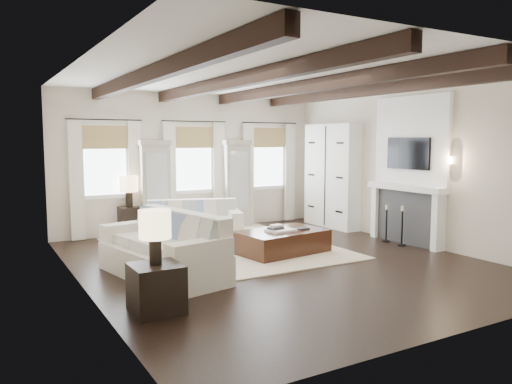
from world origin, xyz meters
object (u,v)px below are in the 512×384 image
sofa_left (167,250)px  ottoman (281,242)px  sofa_back (193,224)px  side_table_back (130,222)px  side_table_front (156,288)px

sofa_left → ottoman: sofa_left is taller
sofa_back → side_table_back: 1.53m
side_table_front → side_table_back: side_table_back is taller
ottoman → side_table_back: (-2.01, 3.03, 0.11)m
sofa_left → side_table_back: 3.49m
ottoman → side_table_front: bearing=-155.3°
sofa_back → ottoman: size_ratio=1.32×
sofa_back → ottoman: sofa_back is taller
sofa_left → side_table_front: size_ratio=4.14×
sofa_left → side_table_back: size_ratio=3.76×
ottoman → side_table_front: (-3.08, -1.95, 0.08)m
ottoman → side_table_back: 3.64m
ottoman → side_table_back: size_ratio=2.49×
sofa_left → side_table_front: (-0.68, -1.51, -0.11)m
sofa_left → side_table_front: bearing=-114.2°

